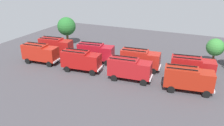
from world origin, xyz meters
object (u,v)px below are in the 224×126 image
fire_truck_2 (129,68)px  traffic_cone_0 (81,55)px  fire_truck_3 (188,78)px  firefighter_1 (175,76)px  fire_truck_4 (56,46)px  fire_truck_0 (40,53)px  firefighter_0 (76,54)px  tree_1 (215,47)px  fire_truck_6 (140,59)px  traffic_cone_1 (125,59)px  tree_0 (67,26)px  fire_truck_1 (81,60)px  fire_truck_5 (96,52)px  fire_truck_7 (192,67)px

fire_truck_2 → traffic_cone_0: (-13.23, 6.44, -1.87)m
fire_truck_3 → firefighter_1: fire_truck_3 is taller
fire_truck_4 → traffic_cone_0: size_ratio=13.14×
fire_truck_0 → fire_truck_4: bearing=84.8°
fire_truck_0 → firefighter_0: (4.96, 4.97, -1.22)m
fire_truck_0 → fire_truck_2: bearing=-4.9°
fire_truck_2 → firefighter_0: size_ratio=4.40×
tree_1 → traffic_cone_0: tree_1 is taller
fire_truck_3 → firefighter_1: (-2.18, 2.65, -1.21)m
fire_truck_0 → fire_truck_6: (18.81, 4.76, 0.00)m
fire_truck_4 → fire_truck_0: bearing=-97.0°
firefighter_1 → traffic_cone_1: bearing=138.1°
fire_truck_3 → fire_truck_6: (-8.83, 4.77, 0.00)m
fire_truck_4 → firefighter_0: (4.93, 0.09, -1.22)m
firefighter_1 → traffic_cone_1: size_ratio=2.91×
fire_truck_3 → tree_1: tree_1 is taller
fire_truck_2 → fire_truck_3: 9.19m
fire_truck_3 → traffic_cone_1: bearing=140.8°
fire_truck_0 → traffic_cone_0: 8.48m
fire_truck_2 → fire_truck_4: (-18.41, 4.90, 0.00)m
fire_truck_0 → fire_truck_4: size_ratio=0.99×
tree_0 → tree_1: 33.12m
fire_truck_1 → fire_truck_4: same height
fire_truck_5 → traffic_cone_1: size_ratio=12.92×
fire_truck_5 → tree_0: tree_0 is taller
fire_truck_3 → fire_truck_5: size_ratio=1.00×
fire_truck_4 → fire_truck_7: 27.76m
firefighter_1 → traffic_cone_0: bearing=153.9°
fire_truck_6 → tree_1: bearing=29.0°
fire_truck_1 → traffic_cone_1: bearing=51.0°
tree_0 → fire_truck_0: bearing=-80.5°
fire_truck_1 → fire_truck_7: same height
firefighter_0 → traffic_cone_1: firefighter_0 is taller
fire_truck_3 → tree_0: tree_0 is taller
fire_truck_4 → firefighter_1: 25.54m
fire_truck_7 → firefighter_0: fire_truck_7 is taller
fire_truck_6 → fire_truck_2: bearing=-99.1°
traffic_cone_0 → traffic_cone_1: (9.40, 1.59, 0.01)m
fire_truck_7 → firefighter_1: bearing=-145.2°
tree_0 → fire_truck_4: bearing=-74.2°
traffic_cone_1 → fire_truck_2: bearing=-64.5°
fire_truck_1 → fire_truck_7: (18.51, 4.82, 0.00)m
fire_truck_3 → fire_truck_6: same height
fire_truck_2 → tree_0: 23.95m
fire_truck_7 → tree_1: size_ratio=1.45×
fire_truck_3 → fire_truck_7: bearing=80.5°
tree_1 → traffic_cone_1: tree_1 is taller
firefighter_0 → fire_truck_4: bearing=-178.7°
firefighter_1 → fire_truck_5: bearing=156.7°
fire_truck_3 → traffic_cone_0: fire_truck_3 is taller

